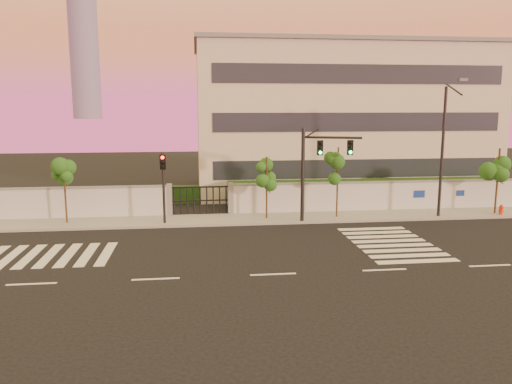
# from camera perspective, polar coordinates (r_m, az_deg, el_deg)

# --- Properties ---
(ground) EXTENTS (120.00, 120.00, 0.00)m
(ground) POSITION_cam_1_polar(r_m,az_deg,el_deg) (21.84, 1.98, -9.40)
(ground) COLOR black
(ground) RESTS_ON ground
(sidewalk) EXTENTS (60.00, 3.00, 0.15)m
(sidewalk) POSITION_cam_1_polar(r_m,az_deg,el_deg) (31.85, -0.91, -3.09)
(sidewalk) COLOR gray
(sidewalk) RESTS_ON ground
(perimeter_wall) EXTENTS (60.00, 0.36, 2.20)m
(perimeter_wall) POSITION_cam_1_polar(r_m,az_deg,el_deg) (33.12, -1.01, -0.83)
(perimeter_wall) COLOR #B2B4B9
(perimeter_wall) RESTS_ON ground
(hedge_row) EXTENTS (41.00, 4.25, 1.80)m
(hedge_row) POSITION_cam_1_polar(r_m,az_deg,el_deg) (35.95, 0.23, -0.39)
(hedge_row) COLOR black
(hedge_row) RESTS_ON ground
(institutional_building) EXTENTS (24.40, 12.40, 12.25)m
(institutional_building) POSITION_cam_1_polar(r_m,az_deg,el_deg) (44.10, 9.32, 8.35)
(institutional_building) COLOR beige
(institutional_building) RESTS_ON ground
(distant_skyscraper) EXTENTS (16.00, 16.00, 118.00)m
(distant_skyscraper) POSITION_cam_1_polar(r_m,az_deg,el_deg) (311.53, -19.30, 19.42)
(distant_skyscraper) COLOR slate
(distant_skyscraper) RESTS_ON ground
(road_markings) EXTENTS (57.00, 7.62, 0.02)m
(road_markings) POSITION_cam_1_polar(r_m,az_deg,el_deg) (25.23, -2.91, -6.72)
(road_markings) COLOR silver
(road_markings) RESTS_ON ground
(street_tree_c) EXTENTS (1.33, 1.06, 3.90)m
(street_tree_c) POSITION_cam_1_polar(r_m,az_deg,el_deg) (32.24, -21.03, 1.46)
(street_tree_c) COLOR #382314
(street_tree_c) RESTS_ON ground
(street_tree_d) EXTENTS (1.37, 1.09, 4.06)m
(street_tree_d) POSITION_cam_1_polar(r_m,az_deg,el_deg) (31.24, 1.27, 2.09)
(street_tree_d) COLOR #382314
(street_tree_d) RESTS_ON ground
(street_tree_e) EXTENTS (1.31, 1.04, 4.63)m
(street_tree_e) POSITION_cam_1_polar(r_m,az_deg,el_deg) (32.07, 9.37, 2.90)
(street_tree_e) COLOR #382314
(street_tree_e) RESTS_ON ground
(street_tree_f) EXTENTS (1.61, 1.28, 4.46)m
(street_tree_f) POSITION_cam_1_polar(r_m,az_deg,el_deg) (36.43, 25.99, 2.67)
(street_tree_f) COLOR #382314
(street_tree_f) RESTS_ON ground
(traffic_signal_main) EXTENTS (3.62, 1.36, 5.86)m
(traffic_signal_main) POSITION_cam_1_polar(r_m,az_deg,el_deg) (30.72, 6.73, 3.23)
(traffic_signal_main) COLOR black
(traffic_signal_main) RESTS_ON ground
(traffic_signal_secondary) EXTENTS (0.35, 0.34, 4.48)m
(traffic_signal_secondary) POSITION_cam_1_polar(r_m,az_deg,el_deg) (30.43, -10.55, 1.45)
(traffic_signal_secondary) COLOR black
(traffic_signal_secondary) RESTS_ON ground
(streetlight_east) EXTENTS (0.52, 2.11, 8.77)m
(streetlight_east) POSITION_cam_1_polar(r_m,az_deg,el_deg) (33.68, 20.70, 5.02)
(streetlight_east) COLOR black
(streetlight_east) RESTS_ON ground
(fire_hydrant) EXTENTS (0.32, 0.30, 0.81)m
(fire_hydrant) POSITION_cam_1_polar(r_m,az_deg,el_deg) (36.52, 26.20, -1.91)
(fire_hydrant) COLOR red
(fire_hydrant) RESTS_ON ground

